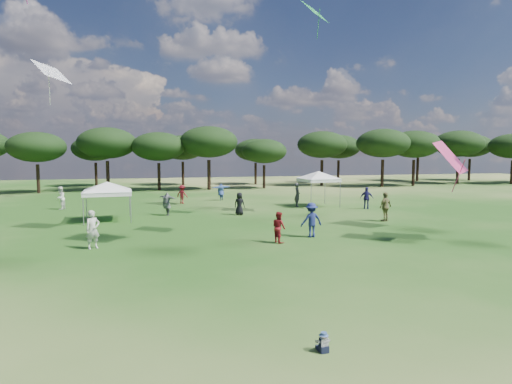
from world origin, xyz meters
TOP-DOWN VIEW (x-y plane):
  - tree_line at (2.39, 47.41)m, footprint 108.78×17.63m
  - tent_left at (-6.41, 22.22)m, footprint 5.96×5.96m
  - tent_right at (9.73, 25.86)m, footprint 5.56×5.56m
  - toddler at (-0.16, 1.65)m, footprint 0.30×0.34m
  - festival_crowd at (-2.20, 22.31)m, footprint 28.88×20.39m

SIDE VIEW (x-z plane):
  - toddler at x=-0.16m, z-range -0.02..0.42m
  - festival_crowd at x=-2.20m, z-range -0.11..1.82m
  - tent_left at x=-6.41m, z-range 1.00..3.84m
  - tent_right at x=9.73m, z-range 1.17..4.37m
  - tree_line at x=2.39m, z-range 1.54..9.31m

